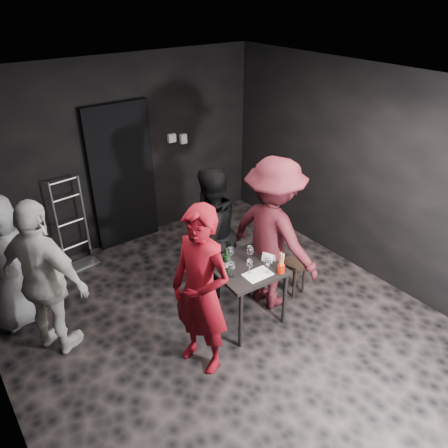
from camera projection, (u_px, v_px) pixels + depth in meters
floor at (224, 327)px, 5.06m from camera, size 4.50×5.00×0.02m
ceiling at (223, 89)px, 3.74m from camera, size 4.50×5.00×0.02m
wall_back at (118, 156)px, 6.15m from camera, size 4.50×0.04×2.70m
wall_right at (365, 174)px, 5.57m from camera, size 0.04×5.00×2.70m
doorway at (123, 177)px, 6.26m from camera, size 0.95×0.10×2.10m
wallbox_upper at (172, 138)px, 6.51m from camera, size 0.12×0.06×0.12m
wallbox_lower at (183, 139)px, 6.64m from camera, size 0.10×0.06×0.14m
hand_truck at (78, 249)px, 6.10m from camera, size 0.42×0.35×1.27m
tasting_table at (246, 273)px, 4.87m from camera, size 0.72×0.72×0.75m
stool at (295, 269)px, 5.45m from camera, size 0.30×0.30×0.47m
server_red at (200, 276)px, 4.08m from camera, size 0.74×0.92×2.19m
woman_black at (210, 227)px, 5.19m from camera, size 1.00×0.67×1.90m
man_maroon at (274, 217)px, 4.92m from camera, size 0.92×1.61×2.36m
bystander_cream at (42, 268)px, 4.30m from camera, size 1.12×1.35×2.08m
bystander_grey at (6, 258)px, 4.75m from camera, size 0.95×0.73×1.73m
tasting_mat at (258, 274)px, 4.68m from camera, size 0.31×0.21×0.00m
wine_glass_a at (231, 268)px, 4.61m from camera, size 0.08×0.08×0.21m
wine_glass_b at (228, 263)px, 4.71m from camera, size 0.09×0.09×0.19m
wine_glass_c at (231, 255)px, 4.83m from camera, size 0.10×0.10×0.22m
wine_glass_d at (250, 266)px, 4.66m from camera, size 0.08×0.08×0.19m
wine_glass_e at (268, 265)px, 4.68m from camera, size 0.10×0.10×0.19m
wine_glass_f at (250, 254)px, 4.84m from camera, size 0.09×0.09×0.22m
wine_bottle at (226, 264)px, 4.66m from camera, size 0.08×0.08×0.31m
breadstick_cup at (281, 263)px, 4.67m from camera, size 0.08×0.08×0.26m
reserved_card at (268, 258)px, 4.88m from camera, size 0.13×0.16×0.10m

